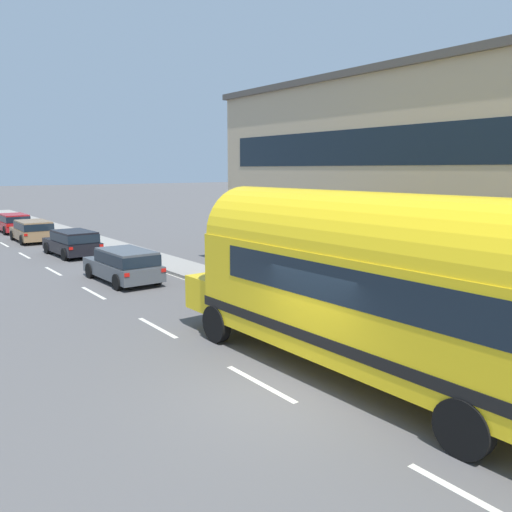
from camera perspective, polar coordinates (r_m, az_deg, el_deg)
The scene contains 9 objects.
ground_plane at distance 11.09m, azimuth 2.98°, elevation -15.00°, with size 300.00×300.00×0.00m, color #565454.
lane_markings at distance 22.86m, azimuth -11.95°, elevation -2.32°, with size 4.06×80.00×0.01m.
sidewalk_slab at distance 21.58m, azimuth -3.74°, elevation -2.64°, with size 2.03×90.00×0.15m, color gray.
roadside_building at distance 22.49m, azimuth 24.62°, elevation 6.91°, with size 13.23×18.43×7.84m.
painted_bus at distance 11.16m, azimuth 13.71°, elevation -2.64°, with size 2.76×11.73×4.12m.
car_lead at distance 22.03m, azimuth -14.14°, elevation -0.79°, with size 1.97×4.35×1.37m.
car_second at distance 29.49m, azimuth -19.32°, elevation 1.50°, with size 2.06×4.33×1.37m.
car_third at distance 36.14m, azimuth -23.15°, elevation 2.66°, with size 2.07×4.30×1.37m.
car_fourth at distance 42.14m, azimuth -24.93°, elevation 3.39°, with size 1.88×4.38×1.37m.
Camera 1 is at (-6.44, -7.78, 4.59)m, focal length 36.70 mm.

